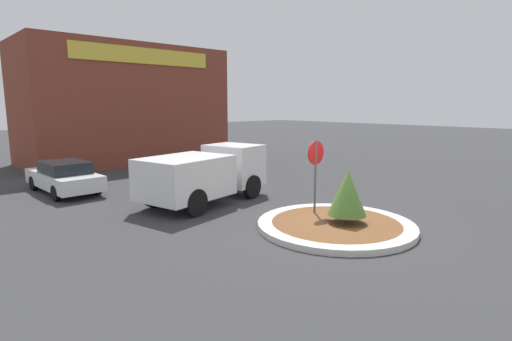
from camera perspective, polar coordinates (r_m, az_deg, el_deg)
ground_plane at (r=12.25m, az=11.29°, el=-8.07°), size 120.00×120.00×0.00m
traffic_island at (r=12.23m, az=11.31°, el=-7.67°), size 4.65×4.65×0.18m
stop_sign at (r=12.85m, az=8.51°, el=0.91°), size 0.76×0.07×2.53m
island_shrub at (r=12.00m, az=12.94°, el=-3.10°), size 1.14×1.14×1.58m
utility_truck at (r=14.96m, az=-7.31°, el=-0.36°), size 5.43×3.18×2.04m
storefront_building at (r=27.31m, az=-18.27°, el=8.88°), size 12.13×6.07×7.23m
parked_sedan_white at (r=18.43m, az=-25.72°, el=-0.79°), size 1.91×4.48×1.33m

